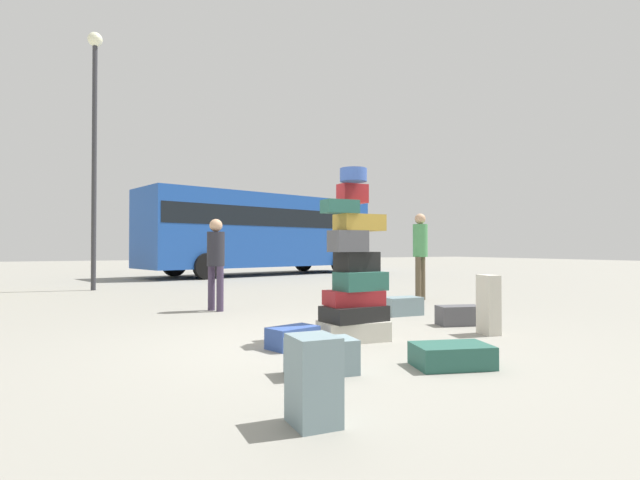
{
  "coord_description": "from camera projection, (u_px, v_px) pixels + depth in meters",
  "views": [
    {
      "loc": [
        -2.57,
        -4.87,
        1.08
      ],
      "look_at": [
        0.43,
        0.79,
        1.18
      ],
      "focal_mm": 27.32,
      "sensor_mm": 36.0,
      "label": 1
    }
  ],
  "objects": [
    {
      "name": "suitcase_slate_right_side",
      "position": [
        402.0,
        306.0,
        7.78
      ],
      "size": [
        0.62,
        0.39,
        0.29
      ],
      "primitive_type": "cube",
      "rotation": [
        0.0,
        0.0,
        -0.07
      ],
      "color": "gray",
      "rests_on": "ground"
    },
    {
      "name": "suitcase_tower",
      "position": [
        354.0,
        277.0,
        5.71
      ],
      "size": [
        0.82,
        0.64,
        2.01
      ],
      "color": "beige",
      "rests_on": "ground"
    },
    {
      "name": "person_tourist_with_camera",
      "position": [
        216.0,
        256.0,
        8.32
      ],
      "size": [
        0.3,
        0.32,
        1.57
      ],
      "rotation": [
        0.0,
        0.0,
        -1.13
      ],
      "color": "#3F334C",
      "rests_on": "ground"
    },
    {
      "name": "suitcase_slate_behind_tower",
      "position": [
        321.0,
        357.0,
        4.15
      ],
      "size": [
        0.62,
        0.41,
        0.3
      ],
      "primitive_type": "cube",
      "rotation": [
        0.0,
        0.0,
        -0.14
      ],
      "color": "gray",
      "rests_on": "ground"
    },
    {
      "name": "suitcase_charcoal_left_side",
      "position": [
        459.0,
        315.0,
        6.78
      ],
      "size": [
        0.66,
        0.47,
        0.27
      ],
      "primitive_type": "cube",
      "rotation": [
        0.0,
        0.0,
        -0.3
      ],
      "color": "#4C4C51",
      "rests_on": "ground"
    },
    {
      "name": "parked_bus",
      "position": [
        262.0,
        229.0,
        19.57
      ],
      "size": [
        10.03,
        4.67,
        3.15
      ],
      "rotation": [
        0.0,
        0.0,
        0.23
      ],
      "color": "#1E4CA5",
      "rests_on": "ground"
    },
    {
      "name": "suitcase_cream_white_trunk",
      "position": [
        488.0,
        305.0,
        6.06
      ],
      "size": [
        0.24,
        0.32,
        0.74
      ],
      "primitive_type": "cube",
      "rotation": [
        0.0,
        0.0,
        -0.24
      ],
      "color": "beige",
      "rests_on": "ground"
    },
    {
      "name": "ground_plane",
      "position": [
        319.0,
        343.0,
        5.48
      ],
      "size": [
        80.0,
        80.0,
        0.0
      ],
      "primitive_type": "plane",
      "color": "gray"
    },
    {
      "name": "suitcase_slate_foreground_near",
      "position": [
        313.0,
        380.0,
        2.97
      ],
      "size": [
        0.29,
        0.33,
        0.54
      ],
      "primitive_type": "cube",
      "rotation": [
        0.0,
        0.0,
        -0.07
      ],
      "color": "gray",
      "rests_on": "ground"
    },
    {
      "name": "person_bearded_onlooker",
      "position": [
        420.0,
        248.0,
        9.99
      ],
      "size": [
        0.31,
        0.3,
        1.78
      ],
      "rotation": [
        0.0,
        0.0,
        -2.65
      ],
      "color": "brown",
      "rests_on": "ground"
    },
    {
      "name": "suitcase_navy_upright_blue",
      "position": [
        293.0,
        337.0,
        5.23
      ],
      "size": [
        0.59,
        0.44,
        0.23
      ],
      "primitive_type": "cube",
      "rotation": [
        0.0,
        0.0,
        0.25
      ],
      "color": "#334F99",
      "rests_on": "ground"
    },
    {
      "name": "suitcase_teal_foreground_far",
      "position": [
        452.0,
        356.0,
        4.4
      ],
      "size": [
        0.78,
        0.63,
        0.21
      ],
      "primitive_type": "cube",
      "rotation": [
        0.0,
        0.0,
        -0.31
      ],
      "color": "#26594C",
      "rests_on": "ground"
    },
    {
      "name": "lamp_post",
      "position": [
        94.0,
        123.0,
        12.41
      ],
      "size": [
        0.36,
        0.36,
        6.59
      ],
      "color": "#333338",
      "rests_on": "ground"
    }
  ]
}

